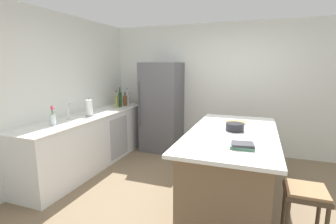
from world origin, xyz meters
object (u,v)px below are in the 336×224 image
at_px(whiskey_bottle, 125,100).
at_px(cookbook_stack, 243,146).
at_px(soda_bottle, 128,98).
at_px(flower_vase, 53,118).
at_px(paper_towel_roll, 89,108).
at_px(bar_stool, 305,201).
at_px(olive_oil_bottle, 116,101).
at_px(mixing_bowl, 235,127).
at_px(vinegar_bottle, 119,101).
at_px(wine_bottle, 120,99).
at_px(hot_sauce_bottle, 129,100).
at_px(refrigerator, 162,107).
at_px(cutting_board, 236,122).
at_px(kitchen_island, 231,166).
at_px(sink_faucet, 69,110).
at_px(syrup_bottle, 126,100).

bearing_deg(whiskey_bottle, cookbook_stack, -39.24).
bearing_deg(soda_bottle, flower_vase, -92.44).
bearing_deg(paper_towel_roll, whiskey_bottle, 89.51).
xyz_separation_m(bar_stool, whiskey_bottle, (-3.14, 2.27, 0.48)).
xyz_separation_m(olive_oil_bottle, mixing_bowl, (2.44, -1.11, -0.07)).
distance_m(cookbook_stack, mixing_bowl, 0.71).
relative_size(soda_bottle, vinegar_bottle, 1.32).
distance_m(flower_vase, wine_bottle, 1.74).
distance_m(bar_stool, wine_bottle, 3.80).
bearing_deg(hot_sauce_bottle, refrigerator, -9.66).
bearing_deg(cutting_board, kitchen_island, -88.90).
distance_m(vinegar_bottle, olive_oil_bottle, 0.22).
bearing_deg(flower_vase, cutting_board, 22.38).
bearing_deg(kitchen_island, bar_stool, -47.18).
bearing_deg(refrigerator, soda_bottle, -176.73).
bearing_deg(sink_faucet, paper_towel_roll, 76.84).
relative_size(kitchen_island, wine_bottle, 5.38).
relative_size(sink_faucet, hot_sauce_bottle, 1.55).
xyz_separation_m(refrigerator, olive_oil_bottle, (-0.82, -0.43, 0.14)).
xyz_separation_m(syrup_bottle, mixing_bowl, (2.49, -1.59, -0.04)).
xyz_separation_m(bar_stool, paper_towel_roll, (-3.15, 1.08, 0.50)).
bearing_deg(soda_bottle, whiskey_bottle, -100.51).
height_order(bar_stool, wine_bottle, wine_bottle).
bearing_deg(whiskey_bottle, soda_bottle, 79.49).
distance_m(paper_towel_roll, hot_sauce_bottle, 1.47).
relative_size(sink_faucet, whiskey_bottle, 1.05).
bearing_deg(cutting_board, flower_vase, -157.62).
relative_size(olive_oil_bottle, cookbook_stack, 1.37).
distance_m(paper_towel_roll, mixing_bowl, 2.44).
relative_size(kitchen_island, bar_stool, 3.21).
relative_size(mixing_bowl, cutting_board, 0.82).
bearing_deg(cookbook_stack, paper_towel_roll, 160.52).
bearing_deg(bar_stool, kitchen_island, 132.82).
height_order(kitchen_island, bar_stool, kitchen_island).
bearing_deg(olive_oil_bottle, hot_sauce_bottle, 93.00).
bearing_deg(wine_bottle, vinegar_bottle, 127.24).
xyz_separation_m(refrigerator, cutting_board, (1.59, -1.06, 0.03)).
bearing_deg(syrup_bottle, mixing_bowl, -32.63).
relative_size(paper_towel_roll, olive_oil_bottle, 0.94).
relative_size(bar_stool, soda_bottle, 1.89).
bearing_deg(whiskey_bottle, kitchen_island, -31.47).
bearing_deg(cutting_board, cookbook_stack, -81.64).
xyz_separation_m(bar_stool, soda_bottle, (-3.12, 2.36, 0.51)).
bearing_deg(wine_bottle, paper_towel_roll, -90.50).
xyz_separation_m(refrigerator, syrup_bottle, (-0.87, 0.05, 0.11)).
bearing_deg(flower_vase, refrigerator, 67.35).
bearing_deg(syrup_bottle, refrigerator, -3.62).
bearing_deg(paper_towel_roll, kitchen_island, -6.77).
xyz_separation_m(syrup_bottle, soda_bottle, (0.09, -0.10, 0.05)).
xyz_separation_m(wine_bottle, cutting_board, (2.39, -0.73, -0.14)).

